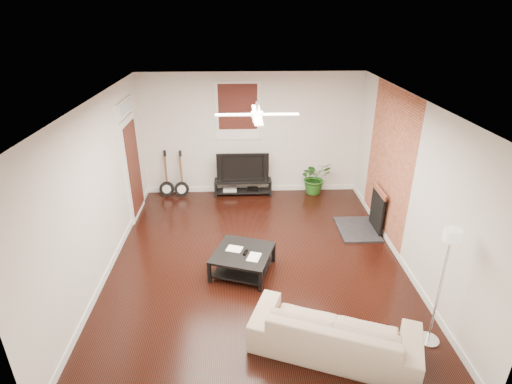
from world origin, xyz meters
TOP-DOWN VIEW (x-y plane):
  - room at (0.00, 0.00)m, footprint 5.01×6.01m
  - brick_accent at (2.49, 1.00)m, footprint 0.02×2.20m
  - fireplace at (2.20, 1.00)m, footprint 0.80×1.10m
  - window_back at (-0.30, 2.97)m, footprint 1.00×0.06m
  - door_left at (-2.46, 1.90)m, footprint 0.08×1.00m
  - tv_stand at (-0.21, 2.78)m, footprint 1.33×0.35m
  - tv at (-0.21, 2.80)m, footprint 1.19×0.16m
  - coffee_table at (-0.25, -0.28)m, footprint 1.15×1.15m
  - sofa at (0.90, -2.05)m, footprint 2.25×1.51m
  - floor_lamp at (2.20, -1.95)m, footprint 0.36×0.36m
  - potted_plant at (1.49, 2.82)m, footprint 0.86×0.79m
  - guitar_left at (-1.99, 2.75)m, footprint 0.36×0.27m
  - guitar_right at (-1.64, 2.72)m, footprint 0.38×0.31m
  - ceiling_fan at (0.00, 0.00)m, footprint 1.24×1.24m

SIDE VIEW (x-z plane):
  - tv_stand at x=-0.21m, z-range 0.00..0.37m
  - coffee_table at x=-0.25m, z-range 0.00..0.38m
  - sofa at x=0.90m, z-range 0.00..0.61m
  - potted_plant at x=1.49m, z-range 0.00..0.80m
  - fireplace at x=2.20m, z-range 0.00..0.92m
  - guitar_left at x=-1.99m, z-range 0.00..1.09m
  - guitar_right at x=-1.64m, z-range 0.00..1.09m
  - tv at x=-0.21m, z-range 0.37..1.06m
  - floor_lamp at x=2.20m, z-range 0.00..1.71m
  - door_left at x=-2.46m, z-range 0.00..2.50m
  - room at x=0.00m, z-range 0.00..2.80m
  - brick_accent at x=2.49m, z-range 0.00..2.80m
  - window_back at x=-0.30m, z-range 1.30..2.60m
  - ceiling_fan at x=0.00m, z-range 2.44..2.76m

